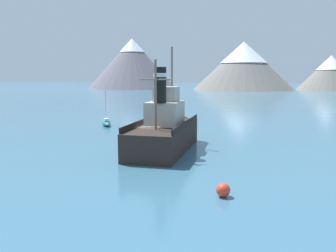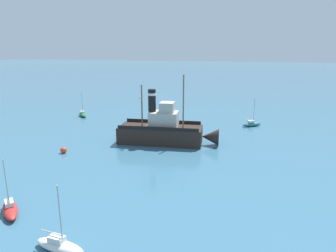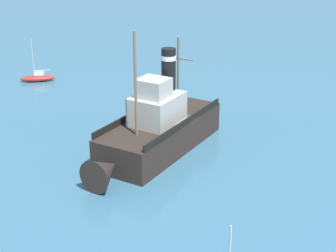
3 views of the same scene
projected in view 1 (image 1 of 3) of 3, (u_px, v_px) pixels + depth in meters
ground_plane at (150, 152)px, 33.06m from camera, size 600.00×600.00×0.00m
mountain_ridge at (274, 61)px, 169.97m from camera, size 186.98×56.19×31.57m
old_tugboat at (165, 130)px, 34.03m from camera, size 5.76×14.69×9.90m
sailboat_teal at (106, 123)px, 50.12m from camera, size 3.15×3.70×4.90m
mooring_buoy at (223, 190)px, 20.80m from camera, size 0.83×0.83×0.83m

